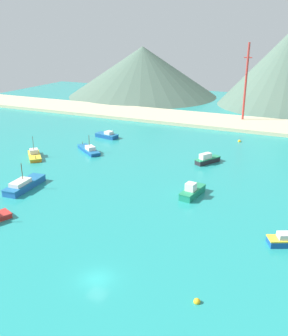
{
  "coord_description": "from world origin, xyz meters",
  "views": [
    {
      "loc": [
        23.59,
        -36.2,
        31.46
      ],
      "look_at": [
        -10.49,
        38.12,
        1.67
      ],
      "focal_mm": 40.58,
      "sensor_mm": 36.0,
      "label": 1
    }
  ],
  "objects": [
    {
      "name": "ground",
      "position": [
        0.0,
        30.0,
        -0.25
      ],
      "size": [
        260.0,
        280.0,
        0.5
      ],
      "color": "teal"
    },
    {
      "name": "beach_strip",
      "position": [
        0.0,
        96.59,
        0.6
      ],
      "size": [
        247.0,
        21.37,
        1.2
      ],
      "primitive_type": "cube",
      "color": "beige",
      "rests_on": "ground"
    },
    {
      "name": "fishing_boat_2",
      "position": [
        -34.33,
        62.56,
        0.78
      ],
      "size": [
        7.65,
        4.22,
        2.15
      ],
      "color": "#14478C",
      "rests_on": "ground"
    },
    {
      "name": "fishing_boat_0",
      "position": [
        3.26,
        31.37,
        1.0
      ],
      "size": [
        3.48,
        7.79,
        3.05
      ],
      "color": "#198466",
      "rests_on": "ground"
    },
    {
      "name": "buoy_1",
      "position": [
        4.01,
        75.01,
        0.17
      ],
      "size": [
        0.94,
        0.94,
        0.94
      ],
      "color": "gold",
      "rests_on": "ground"
    },
    {
      "name": "buoy_0",
      "position": [
        13.63,
        1.09,
        0.15
      ],
      "size": [
        0.86,
        0.86,
        0.86
      ],
      "color": "gold",
      "rests_on": "ground"
    },
    {
      "name": "radio_tower",
      "position": [
        -0.13,
        100.78,
        14.08
      ],
      "size": [
        2.76,
        2.21,
        27.6
      ],
      "color": "#B7332D",
      "rests_on": "ground"
    },
    {
      "name": "fishing_boat_6",
      "position": [
        -31.49,
        47.73,
        0.66
      ],
      "size": [
        9.97,
        8.22,
        4.86
      ],
      "color": "#14478C",
      "rests_on": "ground"
    },
    {
      "name": "hill_west",
      "position": [
        -58.2,
        140.54,
        12.0
      ],
      "size": [
        74.51,
        74.51,
        24.01
      ],
      "color": "#4C6656",
      "rests_on": "ground"
    },
    {
      "name": "fishing_boat_5",
      "position": [
        -41.81,
        37.59,
        0.7
      ],
      "size": [
        8.07,
        8.15,
        5.66
      ],
      "color": "orange",
      "rests_on": "ground"
    },
    {
      "name": "fishing_boat_12",
      "position": [
        0.47,
        52.16,
        0.99
      ],
      "size": [
        5.31,
        7.24,
        2.66
      ],
      "color": "#232328",
      "rests_on": "ground"
    },
    {
      "name": "fishing_boat_11",
      "position": [
        -30.01,
        20.21,
        0.89
      ],
      "size": [
        4.09,
        10.93,
        5.71
      ],
      "color": "#1E5BA8",
      "rests_on": "ground"
    }
  ]
}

